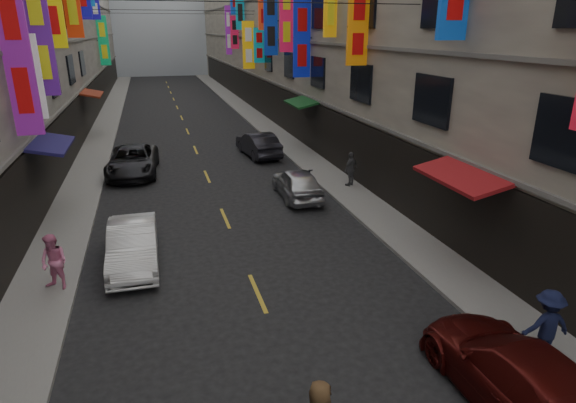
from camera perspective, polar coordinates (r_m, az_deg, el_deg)
sidewalk_left at (r=36.73m, az=-21.25°, el=7.33°), size 2.00×90.00×0.12m
sidewalk_right at (r=37.52m, az=-2.56°, el=8.89°), size 2.00×90.00×0.12m
haze_block at (r=85.99m, az=-15.30°, el=21.71°), size 18.00×8.00×22.00m
street_awnings at (r=20.33m, az=-12.24°, el=7.59°), size 13.99×35.20×0.41m
lane_markings at (r=33.72m, az=-11.40°, el=7.18°), size 0.12×80.20×0.01m
scooter_far_right at (r=22.53m, az=1.45°, el=2.48°), size 0.79×1.73×1.14m
car_left_mid at (r=16.05m, az=-17.89°, el=-4.92°), size 1.48×4.20×1.38m
car_left_far at (r=26.16m, az=-17.90°, el=4.60°), size 2.75×5.33×1.44m
car_right_near at (r=10.97m, az=25.82°, el=-18.30°), size 2.07×4.98×1.44m
car_right_mid at (r=21.38m, az=1.09°, el=2.19°), size 1.68×4.02×1.36m
car_right_far at (r=28.67m, az=-3.57°, el=6.79°), size 2.03×4.48×1.43m
pedestrian_lfar at (r=15.15m, az=-25.98°, el=-6.49°), size 0.97×0.89×1.65m
pedestrian_rnear at (r=12.36m, az=28.30°, el=-12.78°), size 1.17×0.72×1.70m
pedestrian_rfar at (r=22.84m, az=7.46°, el=3.85°), size 1.09×0.97×1.63m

